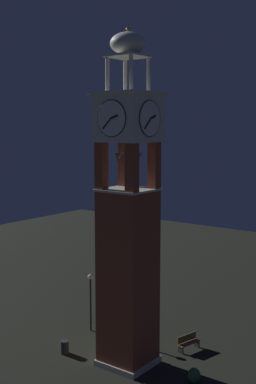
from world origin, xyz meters
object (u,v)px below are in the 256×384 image
(park_bench, at_px, (188,342))
(lamp_post, at_px, (90,292))
(clock_tower, at_px, (128,230))
(trash_bin, at_px, (65,347))

(park_bench, bearing_deg, lamp_post, 11.26)
(clock_tower, xyz_separation_m, park_bench, (-1.86, -3.75, -7.49))
(lamp_post, bearing_deg, clock_tower, 154.31)
(lamp_post, xyz_separation_m, trash_bin, (-1.05, 3.64, -2.33))
(clock_tower, xyz_separation_m, trash_bin, (3.92, 1.25, -7.58))
(park_bench, height_order, lamp_post, lamp_post)
(clock_tower, relative_size, lamp_post, 4.84)
(lamp_post, height_order, trash_bin, lamp_post)
(park_bench, bearing_deg, trash_bin, 40.85)
(clock_tower, distance_m, lamp_post, 7.61)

